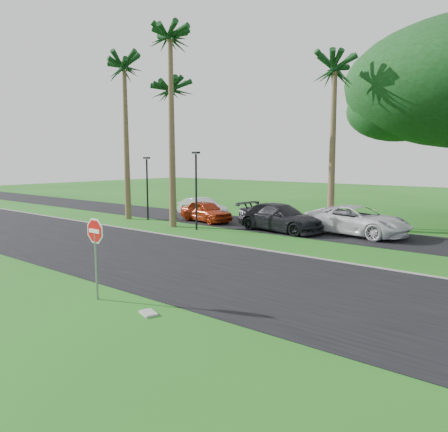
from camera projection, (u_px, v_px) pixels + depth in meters
ground at (160, 276)px, 15.85m from camera, size 120.00×120.00×0.00m
road at (197, 265)px, 17.39m from camera, size 120.00×8.00×0.02m
parking_strip at (319, 231)px, 25.48m from camera, size 120.00×5.00×0.02m
curb at (255, 249)px, 20.51m from camera, size 120.00×0.12×0.06m
stop_sign_near at (95, 242)px, 12.99m from camera, size 1.05×0.07×2.62m
palm_left_far at (124, 71)px, 29.57m from camera, size 5.00×5.00×11.50m
palm_left_mid at (172, 93)px, 29.74m from camera, size 5.00×5.00×10.00m
palm_left_near at (170, 42)px, 25.94m from camera, size 5.00×5.00×12.50m
palm_center at (335, 73)px, 25.44m from camera, size 5.00×5.00×10.50m
streetlight_left at (147, 184)px, 30.02m from camera, size 0.45×0.25×4.34m
streetlight_right at (196, 186)px, 25.80m from camera, size 0.45×0.25×4.64m
car_silver at (202, 208)px, 31.30m from camera, size 4.47×2.29×1.40m
car_red at (206, 211)px, 29.33m from camera, size 4.35×2.39×1.40m
car_dark at (280, 218)px, 25.53m from camera, size 5.64×2.71×1.59m
car_minivan at (357, 221)px, 24.18m from camera, size 6.15×3.44×1.63m
utility_slab at (148, 313)px, 11.95m from camera, size 0.63×0.51×0.06m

